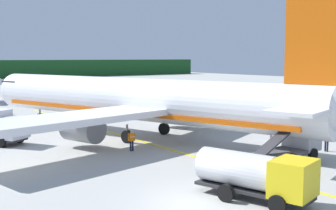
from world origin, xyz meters
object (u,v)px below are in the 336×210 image
service_truck_fuel (295,143)px  crew_marshaller (132,139)px  cargo_container_near (282,129)px  service_truck_catering (256,174)px  crew_loader_left (327,139)px  airliner_foreground (138,100)px

service_truck_fuel → crew_marshaller: (-7.92, 9.26, -0.25)m
service_truck_fuel → cargo_container_near: 7.64m
service_truck_catering → crew_loader_left: service_truck_catering is taller
crew_marshaller → crew_loader_left: bearing=-36.3°
cargo_container_near → crew_marshaller: bearing=164.2°
airliner_foreground → service_truck_catering: 19.29m
service_truck_fuel → crew_marshaller: size_ratio=3.91×
service_truck_catering → crew_marshaller: service_truck_catering is taller
service_truck_catering → cargo_container_near: service_truck_catering is taller
service_truck_fuel → crew_loader_left: size_ratio=3.82×
service_truck_catering → crew_marshaller: bearing=85.7°
service_truck_fuel → cargo_container_near: service_truck_fuel is taller
airliner_foreground → crew_marshaller: 6.33m
cargo_container_near → crew_marshaller: size_ratio=1.41×
crew_marshaller → crew_loader_left: size_ratio=0.98×
airliner_foreground → cargo_container_near: 13.03m
service_truck_catering → crew_loader_left: size_ratio=3.91×
cargo_container_near → crew_loader_left: (-1.02, -5.21, 0.00)m
service_truck_fuel → cargo_container_near: bearing=46.3°
service_truck_fuel → service_truck_catering: service_truck_fuel is taller
crew_marshaller → service_truck_fuel: bearing=-49.5°
crew_loader_left → airliner_foreground: bearing=122.5°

